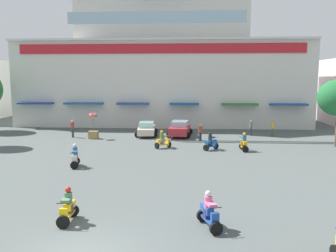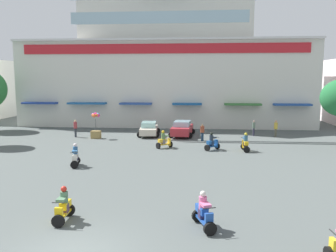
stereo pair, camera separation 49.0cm
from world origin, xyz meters
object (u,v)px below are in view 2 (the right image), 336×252
scooter_rider_3 (64,207)px  pedestrian_3 (254,127)px  parked_car_0 (149,129)px  scooter_rider_0 (204,213)px  pedestrian_0 (202,132)px  scooter_rider_6 (164,141)px  scooter_rider_1 (245,143)px  pedestrian_1 (276,128)px  scooter_rider_2 (75,157)px  scooter_rider_4 (212,143)px  pedestrian_2 (75,127)px  balloon_vendor_cart (96,127)px  parked_car_1 (182,129)px

scooter_rider_3 → pedestrian_3: bearing=63.9°
parked_car_0 → pedestrian_3: pedestrian_3 is taller
scooter_rider_0 → pedestrian_0: size_ratio=0.98×
scooter_rider_0 → scooter_rider_6: scooter_rider_6 is taller
scooter_rider_1 → pedestrian_1: size_ratio=0.92×
scooter_rider_2 → pedestrian_3: size_ratio=0.97×
pedestrian_3 → scooter_rider_1: bearing=-103.2°
scooter_rider_4 → scooter_rider_3: bearing=-113.6°
scooter_rider_2 → scooter_rider_3: 9.37m
scooter_rider_1 → pedestrian_0: 5.56m
scooter_rider_0 → pedestrian_0: 19.52m
pedestrian_2 → balloon_vendor_cart: size_ratio=0.69×
scooter_rider_4 → balloon_vendor_cart: balloon_vendor_cart is taller
scooter_rider_6 → pedestrian_1: pedestrian_1 is taller
parked_car_0 → pedestrian_1: (12.85, 0.40, 0.23)m
scooter_rider_0 → scooter_rider_6: (-3.14, 15.88, -0.00)m
parked_car_0 → pedestrian_2: size_ratio=2.42×
scooter_rider_1 → scooter_rider_3: scooter_rider_1 is taller
scooter_rider_3 → pedestrian_3: size_ratio=0.92×
pedestrian_1 → pedestrian_3: pedestrian_1 is taller
parked_car_1 → scooter_rider_3: size_ratio=3.02×
scooter_rider_3 → scooter_rider_4: bearing=66.4°
scooter_rider_2 → scooter_rider_4: 11.24m
parked_car_0 → pedestrian_1: 12.86m
scooter_rider_1 → pedestrian_3: (1.84, 7.85, 0.29)m
scooter_rider_0 → balloon_vendor_cart: balloon_vendor_cart is taller
parked_car_1 → scooter_rider_6: parked_car_1 is taller
parked_car_0 → pedestrian_1: pedestrian_1 is taller
scooter_rider_0 → pedestrian_1: 23.80m
parked_car_0 → scooter_rider_6: size_ratio=2.77×
scooter_rider_3 → scooter_rider_6: bearing=80.5°
parked_car_0 → scooter_rider_0: 22.81m
scooter_rider_1 → scooter_rider_2: bearing=-153.5°
scooter_rider_1 → parked_car_0: bearing=141.6°
scooter_rider_6 → balloon_vendor_cart: 8.31m
scooter_rider_3 → scooter_rider_4: (6.65, 15.21, 0.01)m
scooter_rider_6 → pedestrian_2: (-9.41, 4.77, 0.39)m
scooter_rider_1 → pedestrian_0: size_ratio=0.96×
scooter_rider_3 → scooter_rider_4: 16.60m
scooter_rider_6 → pedestrian_3: pedestrian_3 is taller
parked_car_0 → scooter_rider_2: scooter_rider_2 is taller
pedestrian_1 → pedestrian_3: 2.16m
parked_car_0 → scooter_rider_1: scooter_rider_1 is taller
pedestrian_0 → pedestrian_2: pedestrian_2 is taller
parked_car_0 → scooter_rider_0: scooter_rider_0 is taller
scooter_rider_2 → scooter_rider_3: size_ratio=1.05×
parked_car_0 → scooter_rider_3: scooter_rider_3 is taller
scooter_rider_0 → scooter_rider_4: (0.88, 15.38, -0.00)m
pedestrian_1 → scooter_rider_3: bearing=-120.7°
scooter_rider_4 → scooter_rider_6: scooter_rider_6 is taller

